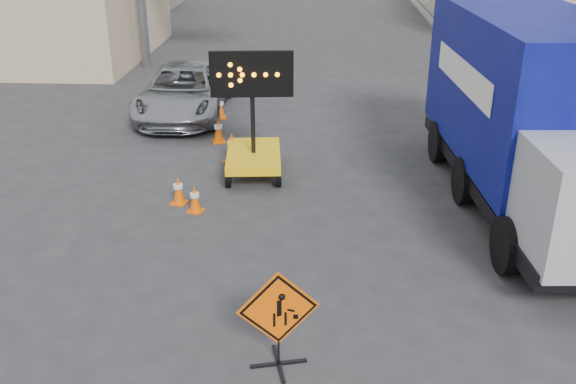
# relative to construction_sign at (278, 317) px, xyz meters

# --- Properties ---
(ground) EXTENTS (100.00, 100.00, 0.00)m
(ground) POSITION_rel_construction_sign_xyz_m (-0.37, 0.89, -0.85)
(ground) COLOR #2D2D30
(ground) RESTS_ON ground
(curb_right) EXTENTS (0.40, 60.00, 0.12)m
(curb_right) POSITION_rel_construction_sign_xyz_m (6.83, 15.89, -0.79)
(curb_right) COLOR gray
(curb_right) RESTS_ON ground
(sidewalk_right) EXTENTS (4.00, 60.00, 0.15)m
(sidewalk_right) POSITION_rel_construction_sign_xyz_m (9.13, 15.89, -0.77)
(sidewalk_right) COLOR gray
(sidewalk_right) RESTS_ON ground
(construction_sign) EXTENTS (1.18, 0.84, 1.60)m
(construction_sign) POSITION_rel_construction_sign_xyz_m (0.00, 0.00, 0.00)
(construction_sign) COLOR black
(construction_sign) RESTS_ON ground
(arrow_board) EXTENTS (1.99, 2.31, 3.14)m
(arrow_board) POSITION_rel_construction_sign_xyz_m (-1.12, 7.32, -0.15)
(arrow_board) COLOR yellow
(arrow_board) RESTS_ON ground
(pickup_truck) EXTENTS (2.70, 5.66, 1.56)m
(pickup_truck) POSITION_rel_construction_sign_xyz_m (-3.87, 12.30, -0.07)
(pickup_truck) COLOR #A6A8AD
(pickup_truck) RESTS_ON ground
(box_truck) EXTENTS (3.24, 8.92, 4.17)m
(box_truck) POSITION_rel_construction_sign_xyz_m (5.08, 5.97, 1.04)
(box_truck) COLOR black
(box_truck) RESTS_ON ground
(cone_a) EXTENTS (0.41, 0.41, 0.64)m
(cone_a) POSITION_rel_construction_sign_xyz_m (-2.20, 5.10, -0.53)
(cone_a) COLOR #FF5E05
(cone_a) RESTS_ON ground
(cone_b) EXTENTS (0.41, 0.41, 0.67)m
(cone_b) POSITION_rel_construction_sign_xyz_m (-2.66, 5.51, -0.51)
(cone_b) COLOR #FF5E05
(cone_b) RESTS_ON ground
(cone_c) EXTENTS (0.52, 0.52, 0.80)m
(cone_c) POSITION_rel_construction_sign_xyz_m (-1.79, 8.19, -0.45)
(cone_c) COLOR #FF5E05
(cone_c) RESTS_ON ground
(cone_d) EXTENTS (0.46, 0.46, 0.72)m
(cone_d) POSITION_rel_construction_sign_xyz_m (-2.38, 9.67, -0.49)
(cone_d) COLOR #FF5E05
(cone_d) RESTS_ON ground
(cone_e) EXTENTS (0.43, 0.43, 0.75)m
(cone_e) POSITION_rel_construction_sign_xyz_m (-2.69, 11.95, -0.47)
(cone_e) COLOR #FF5E05
(cone_e) RESTS_ON ground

